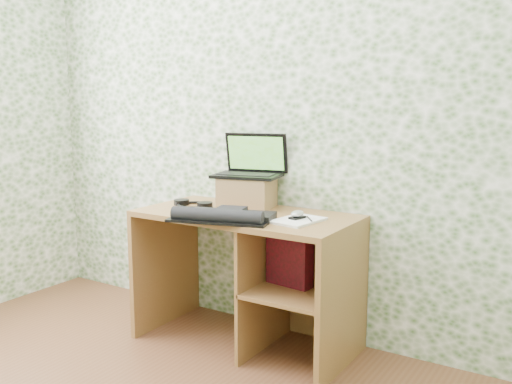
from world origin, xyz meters
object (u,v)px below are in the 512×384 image
Objects in this scene: keyboard at (224,216)px; laptop at (251,166)px; riser at (247,192)px; desk at (261,261)px; notepad at (298,220)px.

laptop is at bearing 87.95° from keyboard.
laptop is 0.46m from keyboard.
riser is 0.38m from keyboard.
keyboard reaches higher than desk.
riser is at bearing 164.59° from notepad.
laptop reaches higher than notepad.
keyboard is 1.98× the size of notepad.
riser is 0.70× the size of laptop.
laptop reaches higher than desk.
riser is (-0.16, 0.12, 0.36)m from desk.
keyboard is at bearing -74.93° from riser.
laptop reaches higher than keyboard.
desk is 4.12× the size of riser.
desk is 0.39m from keyboard.
notepad is (0.43, -0.19, -0.08)m from riser.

